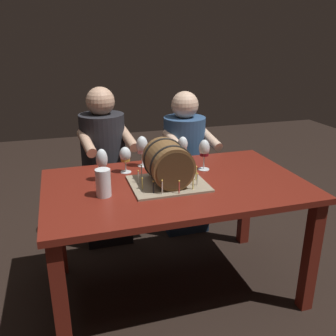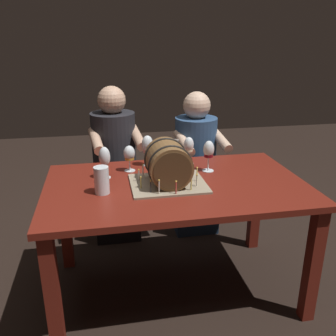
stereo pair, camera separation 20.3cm
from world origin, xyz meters
name	(u,v)px [view 1 (the left image)]	position (x,y,z in m)	size (l,w,h in m)	color
ground_plane	(175,287)	(0.00, 0.00, 0.00)	(8.00, 8.00, 0.00)	black
dining_table	(175,199)	(0.00, 0.00, 0.63)	(1.48, 0.89, 0.73)	maroon
barrel_cake	(168,165)	(-0.05, -0.01, 0.84)	(0.42, 0.35, 0.25)	gray
wine_glass_amber	(125,156)	(-0.24, 0.25, 0.84)	(0.07, 0.07, 0.16)	white
wine_glass_rose	(142,146)	(-0.12, 0.33, 0.86)	(0.07, 0.07, 0.20)	white
wine_glass_empty	(102,160)	(-0.39, 0.16, 0.85)	(0.07, 0.07, 0.19)	white
wine_glass_white	(183,145)	(0.15, 0.31, 0.85)	(0.07, 0.07, 0.18)	white
wine_glass_red	(204,150)	(0.24, 0.16, 0.86)	(0.07, 0.07, 0.20)	white
beer_pint	(103,184)	(-0.42, -0.06, 0.80)	(0.08, 0.08, 0.15)	white
menu_card	(164,151)	(0.04, 0.36, 0.81)	(0.11, 0.01, 0.16)	silver
person_seated_left	(105,173)	(-0.32, 0.75, 0.55)	(0.40, 0.49, 1.19)	black
person_seated_right	(184,169)	(0.32, 0.75, 0.52)	(0.39, 0.49, 1.13)	#1B2D46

